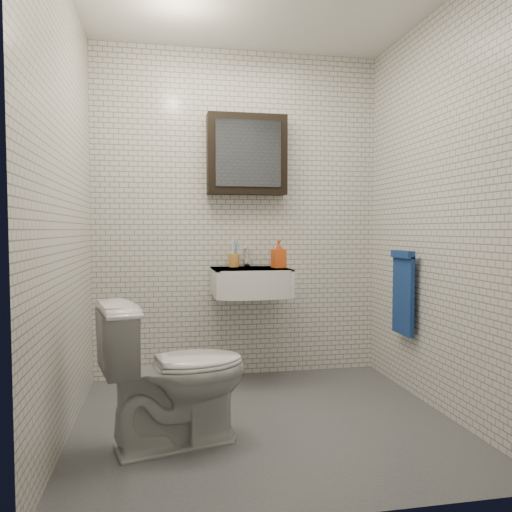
% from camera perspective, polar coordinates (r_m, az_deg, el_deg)
% --- Properties ---
extents(ground, '(2.20, 2.00, 0.01)m').
position_cam_1_polar(ground, '(3.09, 1.06, -18.37)').
color(ground, '#494B50').
rests_on(ground, ground).
extents(room_shell, '(2.22, 2.02, 2.51)m').
position_cam_1_polar(room_shell, '(2.90, 1.09, 9.63)').
color(room_shell, silver).
rests_on(room_shell, ground).
extents(washbasin, '(0.55, 0.50, 0.20)m').
position_cam_1_polar(washbasin, '(3.63, -0.52, -2.94)').
color(washbasin, white).
rests_on(washbasin, room_shell).
extents(faucet, '(0.06, 0.20, 0.15)m').
position_cam_1_polar(faucet, '(3.81, -1.04, -0.22)').
color(faucet, silver).
rests_on(faucet, washbasin).
extents(mirror_cabinet, '(0.60, 0.15, 0.60)m').
position_cam_1_polar(mirror_cabinet, '(3.84, -1.04, 11.50)').
color(mirror_cabinet, black).
rests_on(mirror_cabinet, room_shell).
extents(towel_rail, '(0.09, 0.30, 0.58)m').
position_cam_1_polar(towel_rail, '(3.59, 16.47, -3.64)').
color(towel_rail, silver).
rests_on(towel_rail, room_shell).
extents(toothbrush_cup, '(0.08, 0.08, 0.22)m').
position_cam_1_polar(toothbrush_cup, '(3.80, -2.54, -0.42)').
color(toothbrush_cup, orange).
rests_on(toothbrush_cup, washbasin).
extents(soap_bottle, '(0.11, 0.11, 0.21)m').
position_cam_1_polar(soap_bottle, '(3.71, 2.60, 0.23)').
color(soap_bottle, '#FF511A').
rests_on(soap_bottle, washbasin).
extents(toilet, '(0.84, 0.60, 0.77)m').
position_cam_1_polar(toilet, '(2.72, -9.17, -12.96)').
color(toilet, silver).
rests_on(toilet, ground).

